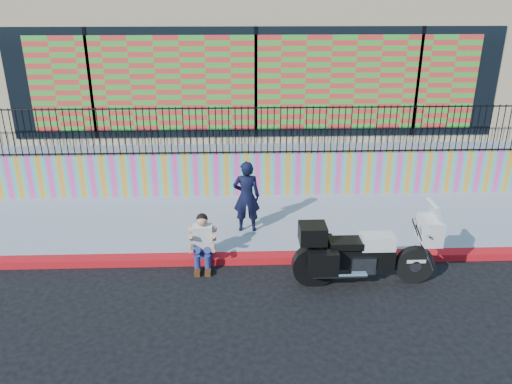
{
  "coord_description": "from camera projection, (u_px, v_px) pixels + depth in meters",
  "views": [
    {
      "loc": [
        -0.46,
        -8.77,
        5.02
      ],
      "look_at": [
        -0.1,
        1.2,
        1.02
      ],
      "focal_mm": 35.0,
      "sensor_mm": 36.0,
      "label": 1
    }
  ],
  "objects": [
    {
      "name": "sidewalk",
      "position": [
        260.0,
        223.0,
        11.52
      ],
      "size": [
        16.0,
        3.0,
        0.15
      ],
      "primitive_type": "cube",
      "color": "#8A93A6",
      "rests_on": "ground"
    },
    {
      "name": "elevated_platform",
      "position": [
        252.0,
        127.0,
        17.53
      ],
      "size": [
        16.0,
        10.0,
        1.25
      ],
      "primitive_type": "cube",
      "color": "#8A93A6",
      "rests_on": "ground"
    },
    {
      "name": "storefront_building",
      "position": [
        252.0,
        51.0,
        16.35
      ],
      "size": [
        14.0,
        8.06,
        4.0
      ],
      "color": "tan",
      "rests_on": "elevated_platform"
    },
    {
      "name": "police_motorcycle",
      "position": [
        363.0,
        251.0,
        9.03
      ],
      "size": [
        2.58,
        0.85,
        1.61
      ],
      "color": "black",
      "rests_on": "ground"
    },
    {
      "name": "police_officer",
      "position": [
        246.0,
        197.0,
        10.71
      ],
      "size": [
        0.59,
        0.4,
        1.59
      ],
      "primitive_type": "imported",
      "rotation": [
        0.0,
        0.0,
        3.11
      ],
      "color": "black",
      "rests_on": "sidewalk"
    },
    {
      "name": "ground",
      "position": [
        263.0,
        261.0,
        10.02
      ],
      "size": [
        90.0,
        90.0,
        0.0
      ],
      "primitive_type": "plane",
      "color": "black",
      "rests_on": "ground"
    },
    {
      "name": "seated_man",
      "position": [
        203.0,
        247.0,
        9.64
      ],
      "size": [
        0.54,
        0.71,
        1.06
      ],
      "color": "navy",
      "rests_on": "ground"
    },
    {
      "name": "red_curb",
      "position": [
        263.0,
        258.0,
        9.99
      ],
      "size": [
        16.0,
        0.3,
        0.15
      ],
      "primitive_type": "cube",
      "color": "red",
      "rests_on": "ground"
    },
    {
      "name": "metal_fence",
      "position": [
        257.0,
        130.0,
        12.34
      ],
      "size": [
        15.8,
        0.04,
        1.2
      ],
      "primitive_type": null,
      "color": "black",
      "rests_on": "mural_wall"
    },
    {
      "name": "mural_wall",
      "position": [
        257.0,
        174.0,
        12.77
      ],
      "size": [
        16.0,
        0.2,
        1.1
      ],
      "primitive_type": "cube",
      "color": "#ED3E9B",
      "rests_on": "sidewalk"
    }
  ]
}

